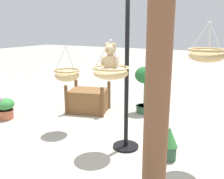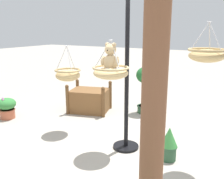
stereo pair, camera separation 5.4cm
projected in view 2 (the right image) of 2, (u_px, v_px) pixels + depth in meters
name	position (u px, v px, depth m)	size (l,w,h in m)	color
ground_plane	(113.00, 150.00, 4.29)	(40.00, 40.00, 0.00)	#A8A093
display_pole_central	(126.00, 103.00, 4.18)	(0.44, 0.44, 2.55)	black
hanging_basket_with_teddy	(111.00, 72.00, 3.91)	(0.57, 0.57, 0.60)	tan
teddy_bear	(110.00, 60.00, 3.85)	(0.31, 0.28, 0.45)	tan
hanging_basket_left_high	(207.00, 55.00, 3.37)	(0.50, 0.50, 0.53)	tan
hanging_basket_right_low	(68.00, 74.00, 4.81)	(0.49, 0.49, 0.67)	tan
greenhouse_pillar_right	(154.00, 100.00, 2.03)	(0.39, 0.39, 3.01)	brown
wooden_planter_box	(90.00, 100.00, 6.21)	(1.12, 0.97, 0.72)	brown
potted_plant_flowering_red	(7.00, 107.00, 5.73)	(0.41, 0.41, 0.49)	#BC6042
potted_plant_tall_leafy	(169.00, 143.00, 3.91)	(0.27, 0.27, 0.54)	#2D5638
potted_plant_bushy_green	(146.00, 84.00, 5.99)	(0.46, 0.46, 1.13)	#2D5638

